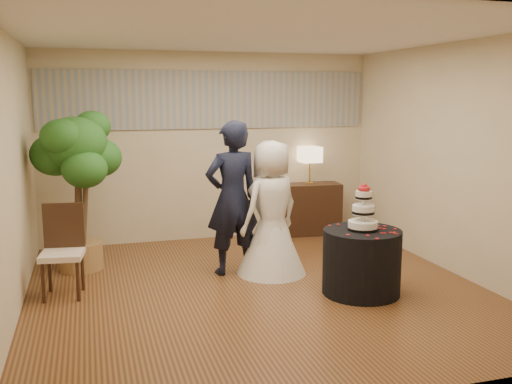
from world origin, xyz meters
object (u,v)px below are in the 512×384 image
object	(u,v)px
bride	(272,208)
table_lamp	(310,165)
ficus_tree	(78,190)
groom	(232,198)
cake_table	(362,262)
wedding_cake	(363,207)
side_chair	(62,252)
console	(309,209)

from	to	relation	value
bride	table_lamp	size ratio (longest dim) A/B	2.83
table_lamp	ficus_tree	size ratio (longest dim) A/B	0.29
groom	bride	bearing A→B (deg)	152.57
cake_table	wedding_cake	xyz separation A→B (m)	(0.00, 0.00, 0.62)
groom	side_chair	bearing A→B (deg)	-0.89
cake_table	ficus_tree	bearing A→B (deg)	148.66
groom	table_lamp	world-z (taller)	groom
wedding_cake	console	xyz separation A→B (m)	(0.47, 2.73, -0.58)
bride	console	bearing A→B (deg)	-148.45
groom	wedding_cake	world-z (taller)	groom
cake_table	console	world-z (taller)	console
groom	cake_table	bearing A→B (deg)	127.09
groom	side_chair	xyz separation A→B (m)	(-1.97, -0.29, -0.44)
wedding_cake	bride	bearing A→B (deg)	126.73
cake_table	groom	bearing A→B (deg)	136.46
ficus_tree	side_chair	bearing A→B (deg)	-100.11
bride	console	xyz separation A→B (m)	(1.20, 1.76, -0.42)
bride	side_chair	size ratio (longest dim) A/B	1.64
wedding_cake	side_chair	size ratio (longest dim) A/B	0.52
wedding_cake	side_chair	world-z (taller)	wedding_cake
cake_table	console	size ratio (longest dim) A/B	0.89
side_chair	ficus_tree	bearing A→B (deg)	87.33
bride	wedding_cake	world-z (taller)	bride
side_chair	groom	bearing A→B (deg)	15.91
wedding_cake	ficus_tree	size ratio (longest dim) A/B	0.26
groom	wedding_cake	bearing A→B (deg)	127.09
bride	ficus_tree	bearing A→B (deg)	-44.66
cake_table	ficus_tree	distance (m)	3.54
groom	cake_table	size ratio (longest dim) A/B	2.20
wedding_cake	ficus_tree	world-z (taller)	ficus_tree
table_lamp	ficus_tree	world-z (taller)	ficus_tree
ficus_tree	wedding_cake	bearing A→B (deg)	-31.34
cake_table	console	xyz separation A→B (m)	(0.47, 2.73, 0.04)
ficus_tree	side_chair	size ratio (longest dim) A/B	2.02
console	table_lamp	world-z (taller)	table_lamp
groom	ficus_tree	distance (m)	1.92
wedding_cake	console	bearing A→B (deg)	80.27
table_lamp	groom	bearing A→B (deg)	-135.72
cake_table	wedding_cake	world-z (taller)	wedding_cake
console	side_chair	bearing A→B (deg)	-147.46
table_lamp	ficus_tree	distance (m)	3.57
groom	ficus_tree	size ratio (longest dim) A/B	0.93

